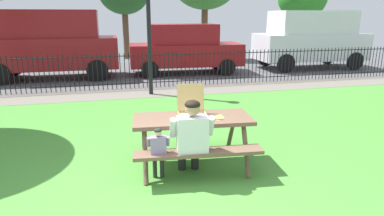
# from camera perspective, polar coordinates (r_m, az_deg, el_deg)

# --- Properties ---
(ground) EXTENTS (28.00, 11.13, 0.02)m
(ground) POSITION_cam_1_polar(r_m,az_deg,el_deg) (5.64, -7.57, -8.51)
(ground) COLOR #488D35
(cobblestone_walkway) EXTENTS (28.00, 1.40, 0.01)m
(cobblestone_walkway) POSITION_cam_1_polar(r_m,az_deg,el_deg) (10.26, -10.62, 2.45)
(cobblestone_walkway) COLOR slate
(street_asphalt) EXTENTS (28.00, 6.22, 0.01)m
(street_asphalt) POSITION_cam_1_polar(r_m,az_deg,el_deg) (14.00, -11.57, 5.86)
(street_asphalt) COLOR #515154
(picnic_table_foreground) EXTENTS (1.93, 1.64, 0.79)m
(picnic_table_foreground) POSITION_cam_1_polar(r_m,az_deg,el_deg) (5.17, 0.07, -3.41)
(picnic_table_foreground) COLOR brown
(picnic_table_foreground) RESTS_ON ground
(pizza_box_open) EXTENTS (0.47, 0.51, 0.47)m
(pizza_box_open) POSITION_cam_1_polar(r_m,az_deg,el_deg) (5.18, -0.06, -0.08)
(pizza_box_open) COLOR tan
(pizza_box_open) RESTS_ON picnic_table_foreground
(pizza_slice_on_table) EXTENTS (0.23, 0.29, 0.02)m
(pizza_slice_on_table) POSITION_cam_1_polar(r_m,az_deg,el_deg) (5.11, 4.57, -1.57)
(pizza_slice_on_table) COLOR #F4C554
(pizza_slice_on_table) RESTS_ON picnic_table_foreground
(adult_at_table) EXTENTS (0.63, 0.62, 1.19)m
(adult_at_table) POSITION_cam_1_polar(r_m,az_deg,el_deg) (4.67, -0.09, -4.74)
(adult_at_table) COLOR black
(adult_at_table) RESTS_ON ground
(child_at_table) EXTENTS (0.32, 0.31, 0.82)m
(child_at_table) POSITION_cam_1_polar(r_m,az_deg,el_deg) (4.66, -5.77, -6.94)
(child_at_table) COLOR #292929
(child_at_table) RESTS_ON ground
(iron_fence_streetside) EXTENTS (21.84, 0.03, 1.14)m
(iron_fence_streetside) POSITION_cam_1_polar(r_m,az_deg,el_deg) (10.84, -11.00, 6.25)
(iron_fence_streetside) COLOR black
(iron_fence_streetside) RESTS_ON ground
(lamp_post_walkway) EXTENTS (0.28, 0.28, 4.02)m
(lamp_post_walkway) POSITION_cam_1_polar(r_m,az_deg,el_deg) (9.81, -7.46, 16.49)
(lamp_post_walkway) COLOR black
(lamp_post_walkway) RESTS_ON ground
(parked_car_left) EXTENTS (4.71, 2.08, 2.46)m
(parked_car_left) POSITION_cam_1_polar(r_m,az_deg,el_deg) (13.38, -22.92, 10.19)
(parked_car_left) COLOR maroon
(parked_car_left) RESTS_ON ground
(parked_car_center) EXTENTS (4.48, 2.08, 1.94)m
(parked_car_center) POSITION_cam_1_polar(r_m,az_deg,el_deg) (13.57, -1.24, 10.18)
(parked_car_center) COLOR maroon
(parked_car_center) RESTS_ON ground
(parked_car_right) EXTENTS (4.75, 2.18, 2.46)m
(parked_car_right) POSITION_cam_1_polar(r_m,az_deg,el_deg) (15.74, 19.57, 11.15)
(parked_car_right) COLOR white
(parked_car_right) RESTS_ON ground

